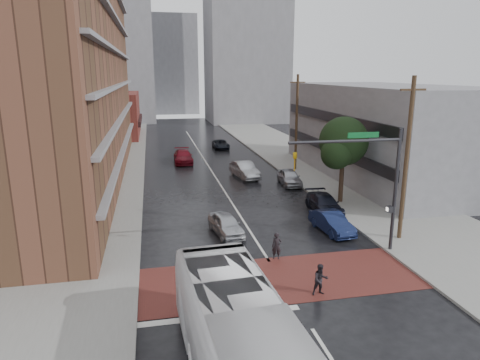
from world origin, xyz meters
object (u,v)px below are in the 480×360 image
suv_travel (221,144)px  car_parked_mid (324,204)px  car_travel_c (183,157)px  pedestrian_b (321,280)px  car_parked_near (332,222)px  car_travel_b (245,170)px  car_parked_far (289,177)px  car_travel_a (226,224)px  pedestrian_a (277,246)px

suv_travel → car_parked_mid: car_parked_mid is taller
car_parked_mid → car_travel_c: bearing=116.4°
pedestrian_b → suv_travel: bearing=87.2°
car_travel_c → car_parked_near: car_travel_c is taller
car_travel_b → car_parked_mid: 12.39m
suv_travel → car_parked_far: size_ratio=1.04×
pedestrian_b → car_parked_near: (3.83, 7.52, -0.10)m
car_travel_a → car_travel_b: (4.44, 14.77, 0.13)m
pedestrian_b → car_travel_a: bearing=109.0°
pedestrian_a → car_travel_c: 27.73m
car_travel_a → car_parked_mid: 8.43m
car_travel_c → pedestrian_a: bearing=-82.9°
car_parked_mid → car_parked_far: car_parked_far is taller
car_parked_near → car_parked_far: car_parked_far is taller
pedestrian_b → car_parked_far: 20.33m
pedestrian_a → suv_travel: 36.08m
pedestrian_b → car_travel_a: 9.04m
car_parked_near → pedestrian_b: bearing=-123.1°
car_travel_a → car_parked_near: 6.89m
pedestrian_a → car_parked_near: bearing=47.2°
suv_travel → car_parked_far: (3.16, -20.50, 0.11)m
car_travel_b → suv_travel: 16.93m
car_parked_mid → suv_travel: bearing=99.1°
car_travel_b → car_parked_near: (2.38, -15.78, -0.12)m
suv_travel → pedestrian_a: bearing=-92.8°
car_parked_near → car_parked_mid: 4.05m
car_travel_a → car_travel_b: size_ratio=0.81×
pedestrian_b → car_travel_b: bearing=86.1°
pedestrian_b → car_parked_mid: 12.44m
suv_travel → car_parked_near: size_ratio=1.09×
car_parked_far → pedestrian_a: bearing=-107.3°
car_parked_far → car_parked_near: bearing=-91.9°
pedestrian_a → car_travel_b: car_travel_b is taller
car_travel_a → suv_travel: car_travel_a is taller
car_travel_a → suv_travel: (4.76, 31.70, -0.05)m
car_travel_c → car_parked_near: size_ratio=1.25×
pedestrian_a → car_travel_c: size_ratio=0.30×
car_parked_far → suv_travel: bearing=102.0°
car_travel_c → car_parked_far: size_ratio=1.19×
pedestrian_a → car_parked_near: size_ratio=0.38×
car_parked_mid → car_parked_far: size_ratio=1.09×
car_travel_a → car_parked_near: size_ratio=0.96×
car_travel_a → car_travel_b: 15.43m
pedestrian_b → car_travel_a: (-2.99, 8.53, -0.10)m
pedestrian_b → car_parked_far: size_ratio=0.36×
car_parked_far → car_travel_a: bearing=-122.0°
pedestrian_a → car_parked_far: pedestrian_a is taller
pedestrian_b → car_travel_c: 32.05m
car_parked_near → car_parked_far: 12.25m
car_travel_b → car_parked_mid: (3.48, -11.89, -0.12)m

